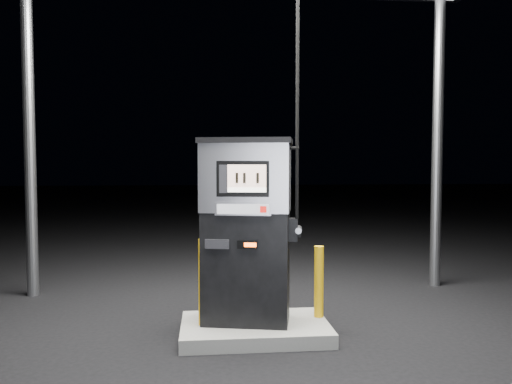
{
  "coord_description": "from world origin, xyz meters",
  "views": [
    {
      "loc": [
        -0.52,
        -5.33,
        1.87
      ],
      "look_at": [
        0.01,
        0.0,
        1.58
      ],
      "focal_mm": 35.0,
      "sensor_mm": 36.0,
      "label": 1
    }
  ],
  "objects": [
    {
      "name": "ground",
      "position": [
        0.0,
        0.0,
        0.0
      ],
      "size": [
        80.0,
        80.0,
        0.0
      ],
      "primitive_type": "plane",
      "color": "black",
      "rests_on": "ground"
    },
    {
      "name": "fuel_dispenser",
      "position": [
        -0.09,
        0.05,
        1.18
      ],
      "size": [
        1.15,
        0.78,
        4.15
      ],
      "rotation": [
        0.0,
        0.0,
        -0.21
      ],
      "color": "black",
      "rests_on": "pump_island"
    },
    {
      "name": "bollard_left",
      "position": [
        -0.55,
        -0.02,
        0.61
      ],
      "size": [
        0.15,
        0.15,
        0.93
      ],
      "primitive_type": "cylinder",
      "rotation": [
        0.0,
        0.0,
        0.24
      ],
      "color": "yellow",
      "rests_on": "pump_island"
    },
    {
      "name": "bollard_right",
      "position": [
        0.74,
        0.14,
        0.55
      ],
      "size": [
        0.14,
        0.14,
        0.8
      ],
      "primitive_type": "cylinder",
      "rotation": [
        0.0,
        0.0,
        0.4
      ],
      "color": "yellow",
      "rests_on": "pump_island"
    },
    {
      "name": "pump_island",
      "position": [
        0.0,
        0.0,
        0.07
      ],
      "size": [
        1.6,
        1.0,
        0.15
      ],
      "primitive_type": "cube",
      "color": "slate",
      "rests_on": "ground"
    }
  ]
}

